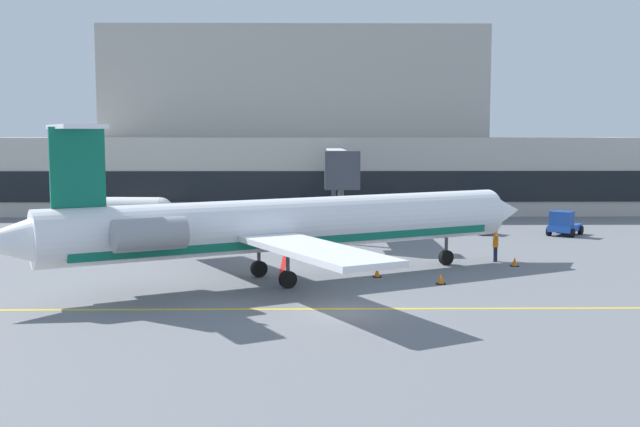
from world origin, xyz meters
name	(u,v)px	position (x,y,z in m)	size (l,w,h in m)	color
ground	(338,314)	(0.00, 0.00, -0.05)	(120.00, 120.00, 0.11)	slate
terminal_building	(288,141)	(-3.43, 47.57, 7.21)	(73.34, 14.23, 18.94)	#B7B2A8
jet_bridge_west	(337,166)	(1.01, 28.78, 5.32)	(2.40, 20.96, 6.71)	silver
regional_jet	(285,225)	(-2.54, 7.51, 3.02)	(29.78, 21.94, 8.27)	white
baggage_tug	(466,221)	(11.24, 27.69, 0.94)	(4.11, 3.50, 2.06)	silver
pushback_tractor	(564,224)	(18.55, 26.02, 0.89)	(3.36, 3.54, 1.95)	#1E4CB2
belt_loader	(315,220)	(-0.80, 28.49, 0.99)	(3.37, 2.46, 2.25)	#19389E
fuel_tank	(127,210)	(-16.96, 32.96, 1.40)	(7.97, 2.52, 2.50)	white
marshaller	(496,246)	(10.25, 13.72, 0.98)	(0.52, 0.75, 1.94)	#191E33
safety_cone_alpha	(441,279)	(5.65, 6.53, 0.25)	(0.47, 0.47, 0.55)	orange
safety_cone_bravo	(515,262)	(10.99, 12.02, 0.25)	(0.47, 0.47, 0.55)	orange
safety_cone_charlie	(377,273)	(2.47, 8.59, 0.25)	(0.47, 0.47, 0.55)	orange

